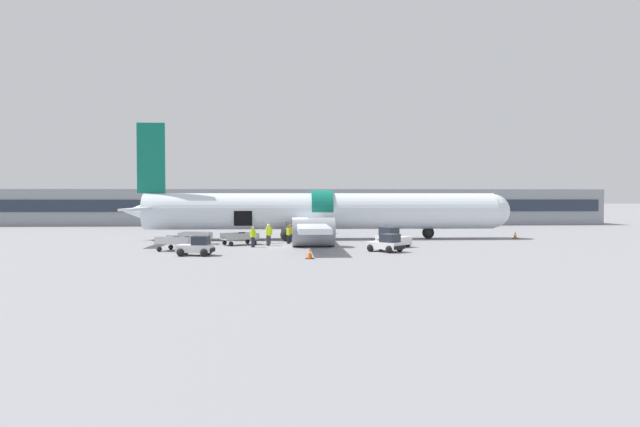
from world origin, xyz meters
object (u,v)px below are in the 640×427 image
Objects in this scene: baggage_tug_lead at (392,238)px; airplane at (316,212)px; baggage_tug_mid at (386,244)px; ground_crew_loader_b at (288,234)px; suitcase_on_tarmac_upright at (208,244)px; baggage_cart_empty at (178,243)px; baggage_tug_rear at (196,247)px; baggage_cart_loading at (241,239)px; ground_crew_driver at (290,233)px; ground_crew_helper at (253,236)px; ground_crew_supervisor at (268,234)px; ground_crew_loader_a at (269,233)px; baggage_cart_queued at (196,238)px.

airplane is at bearing 125.73° from baggage_tug_lead.
baggage_tug_mid is 1.76× the size of ground_crew_loader_b.
airplane is 58.42× the size of suitcase_on_tarmac_upright.
baggage_tug_lead reaches higher than baggage_cart_empty.
suitcase_on_tarmac_upright is at bearing 91.00° from baggage_tug_rear.
baggage_tug_rear is at bearing -105.49° from baggage_cart_loading.
baggage_cart_loading is at bearing 149.66° from baggage_tug_mid.
baggage_cart_loading is (-6.81, -6.21, -2.08)m from airplane.
ground_crew_helper reaches higher than ground_crew_driver.
baggage_tug_lead is 10.44m from ground_crew_supervisor.
baggage_tug_rear is 11.62m from ground_crew_loader_b.
ground_crew_helper is (-1.20, -3.64, 0.01)m from ground_crew_loader_a.
baggage_tug_lead is 1.98× the size of ground_crew_helper.
ground_crew_loader_b is at bearing -0.25° from baggage_cart_queued.
ground_crew_loader_b is (-7.37, 7.68, 0.26)m from baggage_tug_mid.
ground_crew_loader_b is (-8.66, 3.02, 0.17)m from baggage_tug_lead.
baggage_tug_mid is at bearing -70.17° from airplane.
ground_crew_helper is at bearing -123.43° from airplane.
baggage_cart_empty is 2.28× the size of ground_crew_loader_a.
baggage_cart_empty is 2.42× the size of ground_crew_loader_b.
baggage_tug_mid is 10.78m from ground_crew_supervisor.
baggage_tug_mid is at bearing -32.52° from ground_crew_supervisor.
baggage_tug_lead is 5.29× the size of suitcase_on_tarmac_upright.
airplane reaches higher than ground_crew_helper.
baggage_cart_loading is at bearing -14.25° from baggage_cart_queued.
ground_crew_helper is (1.18, -2.32, 0.37)m from baggage_cart_loading.
suitcase_on_tarmac_upright is at bearing 61.71° from baggage_cart_empty.
ground_crew_loader_a is at bearing 138.53° from baggage_tug_mid.
airplane is 17.61m from baggage_tug_rear.
ground_crew_supervisor reaches higher than baggage_tug_mid.
ground_crew_loader_a is at bearing 29.10° from baggage_cart_loading.
ground_crew_loader_b reaches higher than baggage_tug_rear.
baggage_tug_lead is (5.94, -8.26, -1.93)m from airplane.
baggage_tug_mid is at bearing -30.34° from baggage_cart_loading.
baggage_tug_mid is 1.54× the size of ground_crew_supervisor.
ground_crew_driver is (-7.23, 9.18, 0.27)m from baggage_tug_mid.
ground_crew_loader_a is 3.83m from ground_crew_helper.
baggage_tug_mid is 17.24m from baggage_cart_queued.
airplane is at bearing 62.63° from ground_crew_loader_b.
baggage_cart_queued is (-3.96, 1.00, -0.02)m from baggage_cart_loading.
suitcase_on_tarmac_upright is at bearing -63.31° from baggage_cart_queued.
baggage_tug_lead is at bearing 1.31° from ground_crew_helper.
baggage_tug_mid is 12.13m from ground_crew_loader_a.
baggage_cart_loading is at bearing -166.68° from ground_crew_loader_b.
baggage_tug_lead is 4.83m from baggage_tug_mid.
baggage_tug_mid is at bearing -23.11° from ground_crew_helper.
ground_crew_loader_b reaches higher than baggage_tug_mid.
ground_crew_helper reaches higher than baggage_cart_empty.
ground_crew_loader_b is at bearing -117.37° from airplane.
baggage_tug_mid is at bearing -26.58° from baggage_cart_queued.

